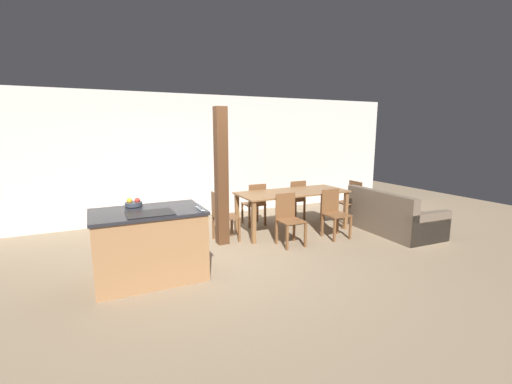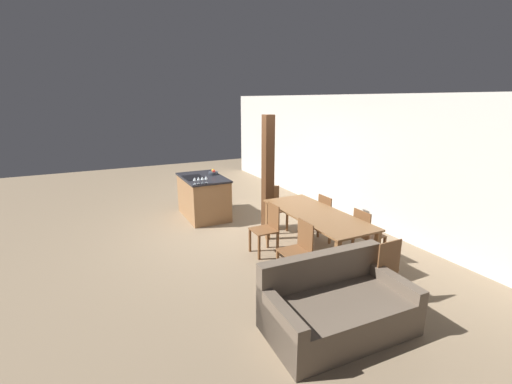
# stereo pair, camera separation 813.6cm
# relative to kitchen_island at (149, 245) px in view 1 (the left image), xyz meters

# --- Properties ---
(ground_plane) EXTENTS (16.00, 16.00, 0.00)m
(ground_plane) POSITION_rel_kitchen_island_xyz_m (1.17, 0.25, -0.47)
(ground_plane) COLOR #847056
(wall_back) EXTENTS (11.20, 0.08, 2.70)m
(wall_back) POSITION_rel_kitchen_island_xyz_m (1.17, 2.97, 0.88)
(wall_back) COLOR silver
(wall_back) RESTS_ON ground_plane
(kitchen_island) EXTENTS (1.40, 0.88, 0.94)m
(kitchen_island) POSITION_rel_kitchen_island_xyz_m (0.00, 0.00, 0.00)
(kitchen_island) COLOR #9E7047
(kitchen_island) RESTS_ON ground_plane
(fruit_bowl) EXTENTS (0.22, 0.22, 0.11)m
(fruit_bowl) POSITION_rel_kitchen_island_xyz_m (-0.13, 0.30, 0.51)
(fruit_bowl) COLOR #383D47
(fruit_bowl) RESTS_ON kitchen_island
(wine_glass_near) EXTENTS (0.07, 0.07, 0.14)m
(wine_glass_near) POSITION_rel_kitchen_island_xyz_m (0.63, -0.37, 0.57)
(wine_glass_near) COLOR silver
(wine_glass_near) RESTS_ON kitchen_island
(wine_glass_middle) EXTENTS (0.07, 0.07, 0.14)m
(wine_glass_middle) POSITION_rel_kitchen_island_xyz_m (0.63, -0.29, 0.57)
(wine_glass_middle) COLOR silver
(wine_glass_middle) RESTS_ON kitchen_island
(wine_glass_far) EXTENTS (0.07, 0.07, 0.14)m
(wine_glass_far) POSITION_rel_kitchen_island_xyz_m (0.63, -0.21, 0.57)
(wine_glass_far) COLOR silver
(wine_glass_far) RESTS_ON kitchen_island
(wine_glass_end) EXTENTS (0.07, 0.07, 0.14)m
(wine_glass_end) POSITION_rel_kitchen_island_xyz_m (0.63, -0.12, 0.57)
(wine_glass_end) COLOR silver
(wine_glass_end) RESTS_ON kitchen_island
(dining_table) EXTENTS (2.14, 0.87, 0.78)m
(dining_table) POSITION_rel_kitchen_island_xyz_m (2.84, 1.04, 0.22)
(dining_table) COLOR brown
(dining_table) RESTS_ON ground_plane
(dining_chair_near_left) EXTENTS (0.40, 0.40, 0.87)m
(dining_chair_near_left) POSITION_rel_kitchen_island_xyz_m (2.35, 0.38, -0.00)
(dining_chair_near_left) COLOR brown
(dining_chair_near_left) RESTS_ON ground_plane
(dining_chair_near_right) EXTENTS (0.40, 0.40, 0.87)m
(dining_chair_near_right) POSITION_rel_kitchen_island_xyz_m (3.32, 0.38, -0.00)
(dining_chair_near_right) COLOR brown
(dining_chair_near_right) RESTS_ON ground_plane
(dining_chair_far_left) EXTENTS (0.40, 0.40, 0.87)m
(dining_chair_far_left) POSITION_rel_kitchen_island_xyz_m (2.35, 1.70, -0.00)
(dining_chair_far_left) COLOR brown
(dining_chair_far_left) RESTS_ON ground_plane
(dining_chair_far_right) EXTENTS (0.40, 0.40, 0.87)m
(dining_chair_far_right) POSITION_rel_kitchen_island_xyz_m (3.32, 1.70, -0.00)
(dining_chair_far_right) COLOR brown
(dining_chair_far_right) RESTS_ON ground_plane
(dining_chair_head_end) EXTENTS (0.40, 0.40, 0.87)m
(dining_chair_head_end) POSITION_rel_kitchen_island_xyz_m (1.39, 1.04, -0.00)
(dining_chair_head_end) COLOR brown
(dining_chair_head_end) RESTS_ON ground_plane
(dining_chair_foot_end) EXTENTS (0.40, 0.40, 0.87)m
(dining_chair_foot_end) POSITION_rel_kitchen_island_xyz_m (4.28, 1.04, -0.00)
(dining_chair_foot_end) COLOR brown
(dining_chair_foot_end) RESTS_ON ground_plane
(couch) EXTENTS (1.00, 1.71, 0.82)m
(couch) POSITION_rel_kitchen_island_xyz_m (4.52, 0.12, -0.20)
(couch) COLOR brown
(couch) RESTS_ON ground_plane
(timber_post) EXTENTS (0.19, 0.19, 2.32)m
(timber_post) POSITION_rel_kitchen_island_xyz_m (1.35, 0.92, 0.69)
(timber_post) COLOR #4C2D19
(timber_post) RESTS_ON ground_plane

